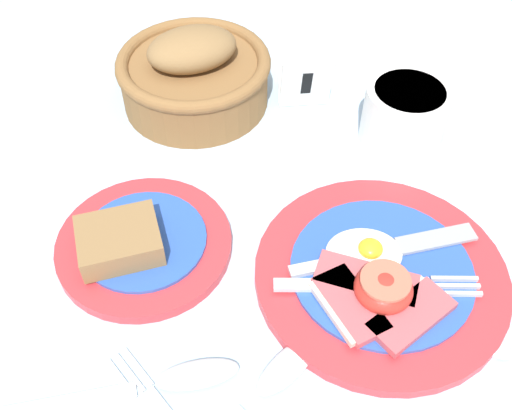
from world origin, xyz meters
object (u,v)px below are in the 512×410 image
sugar_cup (405,113)px  teaspoon_near_cup (504,353)px  bread_plate (139,243)px  number_card (305,79)px  bread_basket (194,74)px  teaspoon_by_saucer (265,389)px  teaspoon_stray (164,381)px  breakfast_plate (380,276)px

sugar_cup → teaspoon_near_cup: 0.28m
bread_plate → number_card: 0.29m
bread_basket → teaspoon_by_saucer: (0.06, -0.38, -0.04)m
bread_plate → teaspoon_stray: bread_plate is taller
teaspoon_stray → bread_basket: bearing=78.0°
teaspoon_by_saucer → teaspoon_near_cup: size_ratio=1.03×
sugar_cup → number_card: 0.13m
breakfast_plate → teaspoon_stray: 0.21m
sugar_cup → teaspoon_by_saucer: (-0.18, -0.30, -0.03)m
bread_basket → teaspoon_stray: bearing=-94.1°
breakfast_plate → number_card: size_ratio=3.21×
sugar_cup → bread_basket: size_ratio=0.52×
bread_plate → teaspoon_near_cup: 0.34m
teaspoon_by_saucer → sugar_cup: bearing=16.7°
sugar_cup → teaspoon_near_cup: sugar_cup is taller
bread_basket → number_card: bearing=-6.2°
breakfast_plate → teaspoon_by_saucer: bearing=-138.9°
sugar_cup → teaspoon_near_cup: (0.03, -0.28, -0.03)m
bread_basket → bread_plate: bearing=-103.5°
teaspoon_by_saucer → teaspoon_near_cup: bearing=-37.1°
breakfast_plate → number_card: number_card is taller
bread_plate → bread_basket: bread_basket is taller
bread_plate → number_card: bearing=49.2°
bread_basket → sugar_cup: bearing=-19.7°
bread_basket → teaspoon_near_cup: bread_basket is taller
breakfast_plate → bread_basket: (-0.17, 0.28, 0.03)m
breakfast_plate → teaspoon_by_saucer: 0.15m
bread_plate → teaspoon_near_cup: (0.31, -0.13, -0.01)m
teaspoon_by_saucer → teaspoon_near_cup: same height
teaspoon_by_saucer → bread_basket: bearing=56.1°
teaspoon_by_saucer → teaspoon_near_cup: 0.21m
bread_plate → bread_basket: bearing=76.5°
number_card → teaspoon_stray: bearing=-115.3°
number_card → teaspoon_near_cup: size_ratio=0.49×
breakfast_plate → teaspoon_stray: breakfast_plate is taller
teaspoon_stray → sugar_cup: bearing=39.7°
number_card → teaspoon_near_cup: 0.37m
bread_plate → teaspoon_stray: (0.03, -0.14, -0.01)m
bread_plate → sugar_cup: 0.32m
breakfast_plate → bread_basket: size_ratio=1.30×
bread_basket → teaspoon_near_cup: bearing=-54.4°
bread_plate → sugar_cup: sugar_cup is taller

